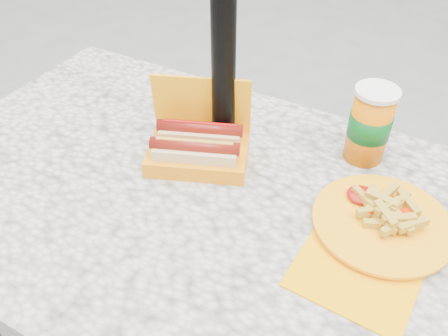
% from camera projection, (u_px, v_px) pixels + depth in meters
% --- Properties ---
extents(picnic_table, '(1.20, 0.80, 0.75)m').
position_uv_depth(picnic_table, '(189.00, 223.00, 1.04)').
color(picnic_table, beige).
rests_on(picnic_table, ground).
extents(hotdog_box, '(0.25, 0.21, 0.17)m').
position_uv_depth(hotdog_box, '(198.00, 146.00, 1.01)').
color(hotdog_box, '#FFA00A').
rests_on(hotdog_box, picnic_table).
extents(fries_plate, '(0.26, 0.35, 0.05)m').
position_uv_depth(fries_plate, '(381.00, 224.00, 0.88)').
color(fries_plate, '#FFA800').
rests_on(fries_plate, picnic_table).
extents(soda_cup, '(0.09, 0.09, 0.17)m').
position_uv_depth(soda_cup, '(370.00, 125.00, 0.99)').
color(soda_cup, orange).
rests_on(soda_cup, picnic_table).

